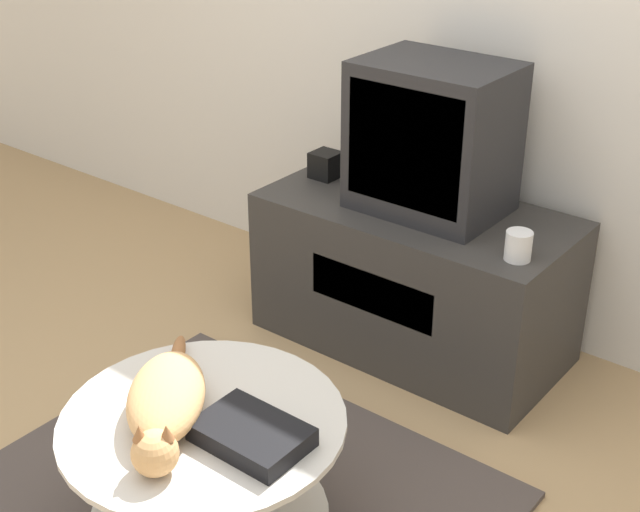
% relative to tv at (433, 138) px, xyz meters
% --- Properties ---
extents(tv_stand, '(1.15, 0.58, 0.57)m').
position_rel_tv_xyz_m(tv_stand, '(-0.03, -0.03, -0.56)').
color(tv_stand, '#33302D').
rests_on(tv_stand, ground_plane).
extents(tv, '(0.52, 0.39, 0.54)m').
position_rel_tv_xyz_m(tv, '(0.00, 0.00, 0.00)').
color(tv, '#232326').
rests_on(tv, tv_stand).
extents(speaker, '(0.10, 0.10, 0.10)m').
position_rel_tv_xyz_m(speaker, '(-0.48, 0.00, -0.22)').
color(speaker, black).
rests_on(speaker, tv_stand).
extents(mug, '(0.09, 0.09, 0.10)m').
position_rel_tv_xyz_m(mug, '(0.45, -0.18, -0.22)').
color(mug, white).
rests_on(mug, tv_stand).
extents(coffee_table, '(0.76, 0.76, 0.44)m').
position_rel_tv_xyz_m(coffee_table, '(0.13, -1.30, -0.55)').
color(coffee_table, '#B2B2B7').
rests_on(coffee_table, rug).
extents(dvd_box, '(0.28, 0.19, 0.05)m').
position_rel_tv_xyz_m(dvd_box, '(0.30, -1.29, -0.36)').
color(dvd_box, black).
rests_on(dvd_box, coffee_table).
extents(cat, '(0.44, 0.50, 0.14)m').
position_rel_tv_xyz_m(cat, '(0.06, -1.37, -0.32)').
color(cat, tan).
rests_on(cat, coffee_table).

